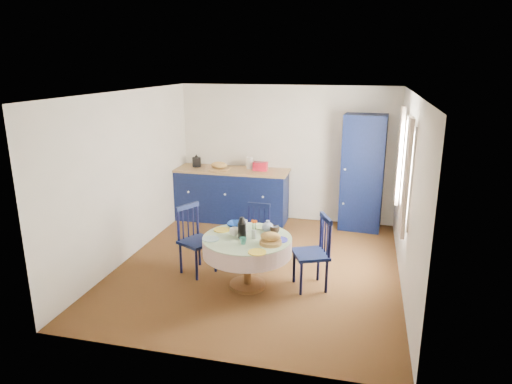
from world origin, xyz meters
TOP-DOWN VIEW (x-y plane):
  - floor at (0.00, 0.00)m, footprint 4.50×4.50m
  - ceiling at (0.00, 0.00)m, footprint 4.50×4.50m
  - wall_back at (0.00, 2.25)m, footprint 4.00×0.02m
  - wall_left at (-2.00, 0.00)m, footprint 0.02×4.50m
  - wall_right at (2.00, 0.00)m, footprint 0.02×4.50m
  - window at (1.95, 0.30)m, footprint 0.10×1.74m
  - kitchen_counter at (-1.00, 1.90)m, footprint 2.20×0.69m
  - pantry_cabinet at (1.40, 2.00)m, footprint 0.75×0.56m
  - dining_table at (0.01, -0.65)m, footprint 1.16×1.16m
  - chair_left at (-0.82, -0.38)m, footprint 0.57×0.58m
  - chair_far at (-0.08, 0.21)m, footprint 0.40×0.38m
  - chair_right at (0.85, -0.45)m, footprint 0.56×0.57m
  - mug_a at (-0.18, -0.62)m, footprint 0.13×0.13m
  - mug_b at (0.01, -0.88)m, footprint 0.09×0.09m
  - mug_c at (0.32, -0.42)m, footprint 0.13×0.13m
  - mug_d at (-0.14, -0.26)m, footprint 0.10×0.10m
  - cobalt_bowl at (-0.24, -0.31)m, footprint 0.26×0.26m

SIDE VIEW (x-z plane):
  - floor at x=0.00m, z-range 0.00..0.00m
  - chair_far at x=-0.08m, z-range 0.01..0.87m
  - chair_left at x=-0.82m, z-range 0.01..0.98m
  - chair_right at x=0.85m, z-range 0.01..1.00m
  - kitchen_counter at x=-1.00m, z-range -0.11..1.11m
  - dining_table at x=0.01m, z-range 0.09..1.07m
  - cobalt_bowl at x=-0.24m, z-range 0.70..0.76m
  - mug_b at x=0.01m, z-range 0.70..0.79m
  - mug_d at x=-0.14m, z-range 0.70..0.79m
  - mug_c at x=0.32m, z-range 0.70..0.80m
  - mug_a at x=-0.18m, z-range 0.70..0.80m
  - pantry_cabinet at x=1.40m, z-range 0.00..2.04m
  - wall_back at x=0.00m, z-range 0.00..2.50m
  - wall_left at x=-2.00m, z-range 0.00..2.50m
  - wall_right at x=2.00m, z-range 0.00..2.50m
  - window at x=1.95m, z-range 0.80..2.25m
  - ceiling at x=0.00m, z-range 2.50..2.50m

